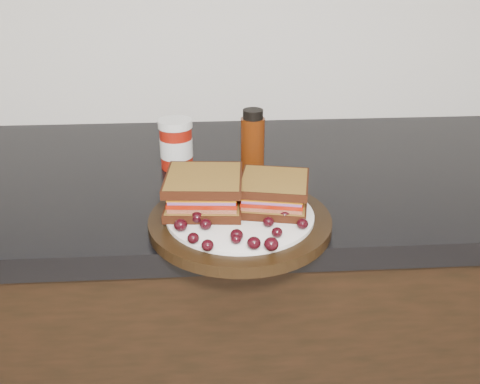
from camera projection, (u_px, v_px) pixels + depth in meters
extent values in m
cube|color=black|center=(178.00, 359.00, 1.23)|extent=(3.96, 0.58, 0.86)
cube|color=black|center=(167.00, 180.00, 1.03)|extent=(3.98, 0.60, 0.04)
cylinder|color=black|center=(240.00, 222.00, 0.82)|extent=(0.28, 0.28, 0.02)
ellipsoid|color=black|center=(181.00, 225.00, 0.76)|extent=(0.02, 0.02, 0.02)
ellipsoid|color=black|center=(206.00, 224.00, 0.77)|extent=(0.02, 0.02, 0.02)
ellipsoid|color=black|center=(193.00, 238.00, 0.73)|extent=(0.02, 0.02, 0.02)
ellipsoid|color=black|center=(208.00, 245.00, 0.72)|extent=(0.02, 0.02, 0.02)
ellipsoid|color=black|center=(237.00, 235.00, 0.74)|extent=(0.02, 0.02, 0.02)
ellipsoid|color=black|center=(236.00, 239.00, 0.73)|extent=(0.01, 0.01, 0.01)
ellipsoid|color=black|center=(254.00, 243.00, 0.72)|extent=(0.02, 0.02, 0.02)
ellipsoid|color=black|center=(271.00, 244.00, 0.72)|extent=(0.02, 0.02, 0.02)
ellipsoid|color=black|center=(277.00, 232.00, 0.75)|extent=(0.02, 0.02, 0.01)
ellipsoid|color=black|center=(268.00, 222.00, 0.78)|extent=(0.02, 0.02, 0.02)
ellipsoid|color=black|center=(302.00, 224.00, 0.77)|extent=(0.02, 0.02, 0.02)
ellipsoid|color=black|center=(285.00, 215.00, 0.79)|extent=(0.02, 0.02, 0.02)
ellipsoid|color=black|center=(293.00, 210.00, 0.81)|extent=(0.02, 0.02, 0.02)
ellipsoid|color=black|center=(301.00, 200.00, 0.84)|extent=(0.02, 0.02, 0.01)
ellipsoid|color=black|center=(281.00, 194.00, 0.86)|extent=(0.02, 0.02, 0.01)
ellipsoid|color=black|center=(268.00, 200.00, 0.84)|extent=(0.02, 0.02, 0.02)
ellipsoid|color=black|center=(204.00, 196.00, 0.85)|extent=(0.02, 0.02, 0.02)
ellipsoid|color=black|center=(202.00, 197.00, 0.85)|extent=(0.02, 0.02, 0.02)
ellipsoid|color=black|center=(182.00, 206.00, 0.82)|extent=(0.02, 0.02, 0.02)
ellipsoid|color=black|center=(179.00, 206.00, 0.82)|extent=(0.02, 0.02, 0.02)
ellipsoid|color=black|center=(197.00, 217.00, 0.79)|extent=(0.02, 0.02, 0.02)
ellipsoid|color=black|center=(209.00, 205.00, 0.83)|extent=(0.02, 0.02, 0.01)
ellipsoid|color=black|center=(202.00, 204.00, 0.83)|extent=(0.02, 0.02, 0.01)
ellipsoid|color=black|center=(178.00, 208.00, 0.81)|extent=(0.02, 0.02, 0.02)
cylinder|color=maroon|center=(176.00, 144.00, 1.02)|extent=(0.07, 0.07, 0.10)
cylinder|color=#4D1D07|center=(253.00, 142.00, 0.99)|extent=(0.06, 0.06, 0.12)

